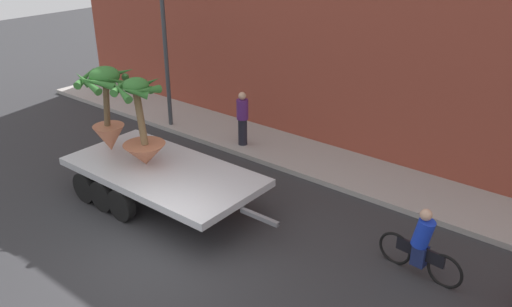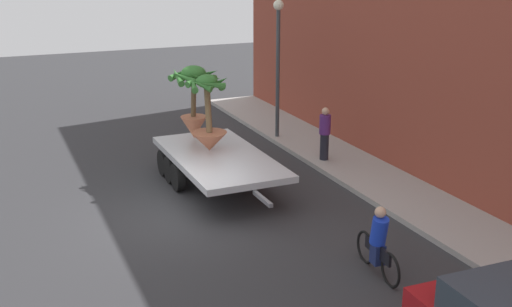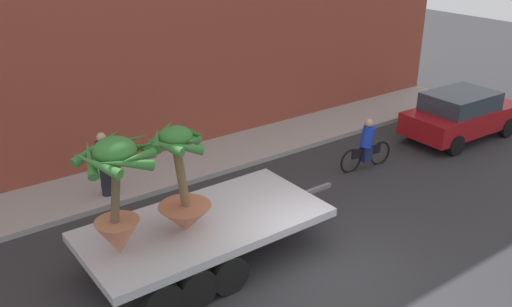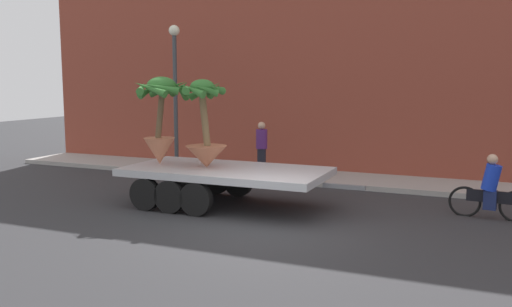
{
  "view_description": "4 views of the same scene",
  "coord_description": "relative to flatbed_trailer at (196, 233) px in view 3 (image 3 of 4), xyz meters",
  "views": [
    {
      "loc": [
        7.24,
        -5.75,
        6.63
      ],
      "look_at": [
        0.41,
        2.75,
        1.62
      ],
      "focal_mm": 36.12,
      "sensor_mm": 36.0,
      "label": 1
    },
    {
      "loc": [
        14.36,
        -4.11,
        6.46
      ],
      "look_at": [
        0.27,
        2.01,
        1.56
      ],
      "focal_mm": 43.99,
      "sensor_mm": 36.0,
      "label": 2
    },
    {
      "loc": [
        -6.64,
        -6.85,
        6.77
      ],
      "look_at": [
        0.19,
        2.52,
        1.71
      ],
      "focal_mm": 38.5,
      "sensor_mm": 36.0,
      "label": 3
    },
    {
      "loc": [
        4.41,
        -10.48,
        3.2
      ],
      "look_at": [
        -0.85,
        1.63,
        1.41
      ],
      "focal_mm": 38.33,
      "sensor_mm": 36.0,
      "label": 4
    }
  ],
  "objects": [
    {
      "name": "building_facade",
      "position": [
        1.95,
        6.1,
        3.79
      ],
      "size": [
        24.0,
        1.2,
        9.1
      ],
      "primitive_type": "cube",
      "color": "brown",
      "rests_on": "ground"
    },
    {
      "name": "potted_palm_middle",
      "position": [
        -1.6,
        -0.11,
        1.47
      ],
      "size": [
        1.55,
        1.54,
        2.29
      ],
      "color": "#C17251",
      "rests_on": "flatbed_trailer"
    },
    {
      "name": "sidewalk",
      "position": [
        1.95,
        4.4,
        -0.68
      ],
      "size": [
        24.0,
        2.2,
        0.15
      ],
      "primitive_type": "cube",
      "color": "#A39E99",
      "rests_on": "ground"
    },
    {
      "name": "flatbed_trailer",
      "position": [
        0.0,
        0.0,
        0.0
      ],
      "size": [
        6.1,
        2.6,
        0.98
      ],
      "color": "#B7BABF",
      "rests_on": "ground"
    },
    {
      "name": "potted_palm_rear",
      "position": [
        -0.3,
        -0.1,
        1.15
      ],
      "size": [
        1.24,
        1.25,
        2.23
      ],
      "color": "#B26647",
      "rests_on": "flatbed_trailer"
    },
    {
      "name": "ground_plane",
      "position": [
        1.95,
        -1.7,
        -0.76
      ],
      "size": [
        60.0,
        60.0,
        0.0
      ],
      "primitive_type": "plane",
      "color": "#2D2D30"
    },
    {
      "name": "cyclist",
      "position": [
        6.4,
        1.28,
        -0.09
      ],
      "size": [
        1.84,
        0.38,
        1.54
      ],
      "color": "black",
      "rests_on": "ground"
    },
    {
      "name": "parked_car",
      "position": [
        10.61,
        1.12,
        0.07
      ],
      "size": [
        4.16,
        1.97,
        1.58
      ],
      "color": "maroon",
      "rests_on": "ground"
    },
    {
      "name": "pedestrian_near_gate",
      "position": [
        -0.4,
        3.83,
        0.28
      ],
      "size": [
        0.36,
        0.36,
        1.71
      ],
      "color": "black",
      "rests_on": "sidewalk"
    }
  ]
}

